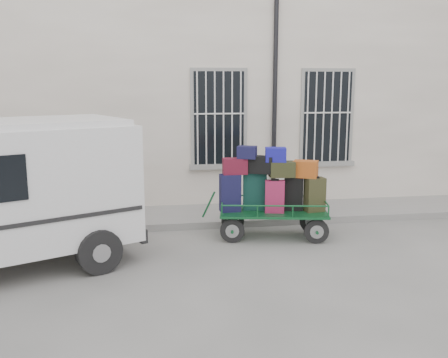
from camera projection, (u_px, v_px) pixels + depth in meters
The scene contains 4 objects.
ground at pixel (263, 247), 9.50m from camera, with size 80.00×80.00×0.00m, color #60605C.
building at pixel (220, 86), 14.26m from camera, with size 24.00×5.15×6.00m.
sidewalk at pixel (241, 214), 11.62m from camera, with size 24.00×1.70×0.15m, color gray.
luggage_cart at pixel (271, 191), 9.94m from camera, with size 2.55×1.34×1.86m.
Camera 1 is at (-2.14, -8.85, 3.08)m, focal length 40.00 mm.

